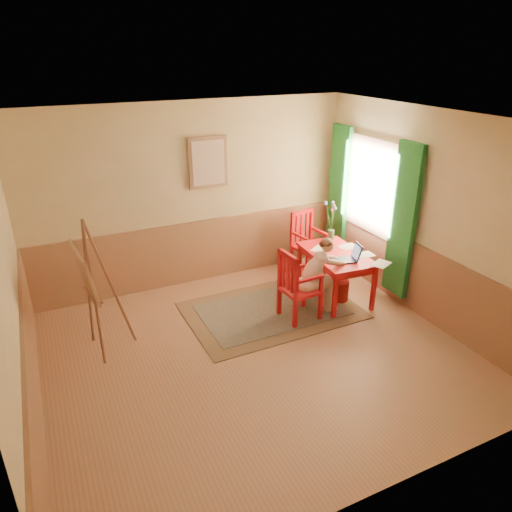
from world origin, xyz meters
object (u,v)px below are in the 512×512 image
chair_left (297,286)px  figure (317,274)px  table (336,259)px  laptop (348,257)px  chair_back (307,243)px  easel (88,277)px

chair_left → figure: figure is taller
table → chair_left: bearing=-160.0°
table → laptop: 0.31m
table → chair_back: size_ratio=1.21×
chair_left → easel: 2.68m
chair_back → laptop: chair_back is taller
table → laptop: laptop is taller
laptop → easel: 3.45m
chair_back → easel: size_ratio=0.59×
table → easel: easel is taller
table → figure: (-0.50, -0.28, -0.01)m
chair_back → figure: size_ratio=0.92×
chair_back → laptop: size_ratio=2.37×
chair_left → figure: size_ratio=0.91×
table → easel: size_ratio=0.72×
chair_left → laptop: bearing=1.4°
table → chair_left: (-0.82, -0.30, -0.12)m
figure → laptop: (0.50, -0.00, 0.15)m
laptop → table: bearing=89.8°
chair_left → laptop: (0.82, 0.02, 0.26)m
table → figure: bearing=-150.9°
chair_left → chair_back: bearing=53.8°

